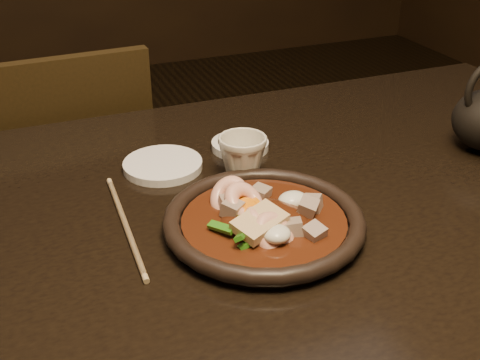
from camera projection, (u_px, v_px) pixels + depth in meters
name	position (u px, v px, depth m)	size (l,w,h in m)	color
table	(222.00, 271.00, 0.86)	(1.60, 0.90, 0.75)	black
chair	(64.00, 208.00, 1.40)	(0.43, 0.43, 0.86)	black
plate	(264.00, 222.00, 0.81)	(0.27, 0.27, 0.03)	black
stirfry	(263.00, 218.00, 0.80)	(0.17, 0.17, 0.06)	#37160A
soy_dish	(240.00, 145.00, 1.03)	(0.10, 0.10, 0.01)	white
saucer_right	(163.00, 165.00, 0.97)	(0.13, 0.13, 0.01)	white
tea_cup	(243.00, 156.00, 0.93)	(0.08, 0.07, 0.08)	beige
chopsticks	(125.00, 224.00, 0.82)	(0.02, 0.27, 0.01)	tan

